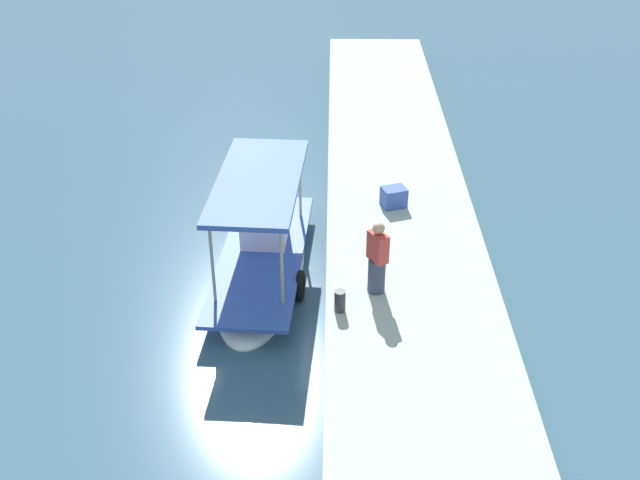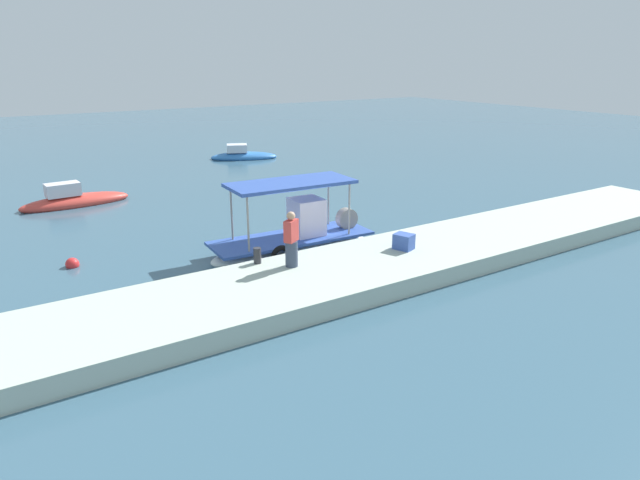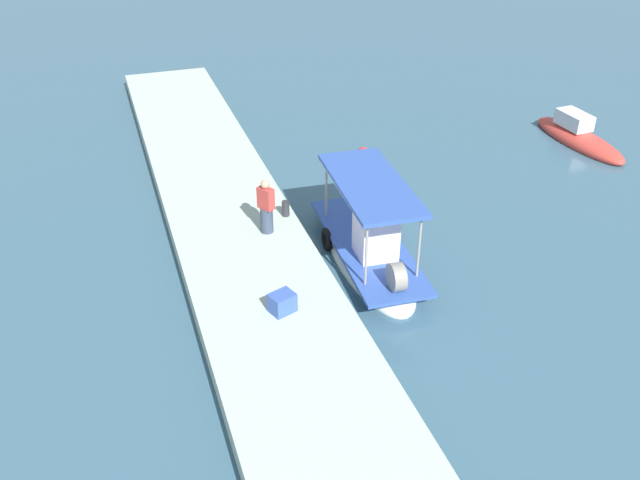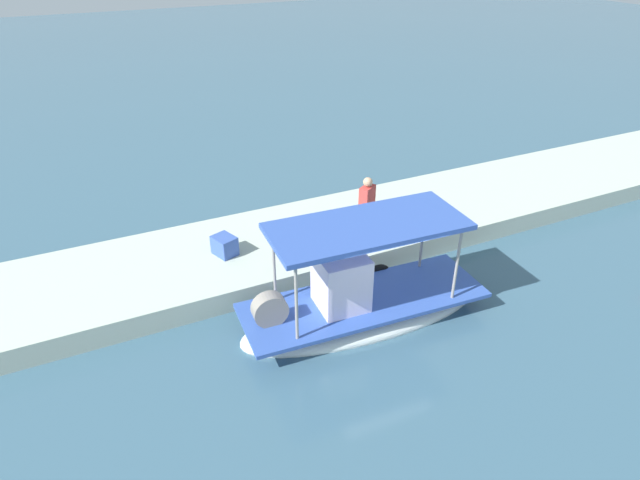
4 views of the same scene
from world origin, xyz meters
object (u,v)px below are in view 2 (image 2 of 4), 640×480
main_fishing_boat (294,240)px  moored_boat_near (243,156)px  marker_buoy (72,264)px  moored_boat_mid (74,201)px  fisherman_near_bollard (291,242)px  mooring_bollard (257,256)px  cargo_crate (404,242)px

main_fishing_boat → moored_boat_near: (6.94, 18.85, -0.24)m
marker_buoy → moored_boat_mid: bearing=79.1°
main_fishing_boat → fisherman_near_bollard: 3.31m
fisherman_near_bollard → marker_buoy: 7.79m
fisherman_near_bollard → mooring_bollard: (-0.77, 0.82, -0.54)m
fisherman_near_bollard → mooring_bollard: fisherman_near_bollard is taller
cargo_crate → marker_buoy: size_ratio=1.37×
mooring_bollard → moored_boat_near: (9.39, 20.72, -0.67)m
fisherman_near_bollard → moored_boat_near: (8.62, 21.53, -1.21)m
main_fishing_boat → marker_buoy: size_ratio=13.95×
moored_boat_near → moored_boat_mid: (-12.43, -7.38, 0.04)m
cargo_crate → moored_boat_mid: moored_boat_mid is taller
cargo_crate → marker_buoy: bearing=147.6°
mooring_bollard → moored_boat_mid: 13.69m
main_fishing_boat → moored_boat_near: main_fishing_boat is taller
moored_boat_mid → main_fishing_boat: bearing=-64.4°
fisherman_near_bollard → moored_boat_mid: 14.70m
fisherman_near_bollard → main_fishing_boat: bearing=58.0°
moored_boat_near → fisherman_near_bollard: bearing=-111.8°
fisherman_near_bollard → marker_buoy: bearing=135.7°
cargo_crate → moored_boat_mid: 16.75m
cargo_crate → mooring_bollard: bearing=162.9°
main_fishing_boat → moored_boat_near: bearing=69.8°
mooring_bollard → moored_boat_mid: size_ratio=0.10×
fisherman_near_bollard → moored_boat_mid: fisherman_near_bollard is taller
main_fishing_boat → moored_boat_mid: 12.71m
cargo_crate → moored_boat_near: 22.67m
cargo_crate → fisherman_near_bollard: bearing=170.7°
mooring_bollard → moored_boat_near: size_ratio=0.10×
marker_buoy → moored_boat_near: moored_boat_near is taller
main_fishing_boat → mooring_bollard: bearing=-142.6°
main_fishing_boat → fisherman_near_bollard: (-1.68, -2.69, 0.96)m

